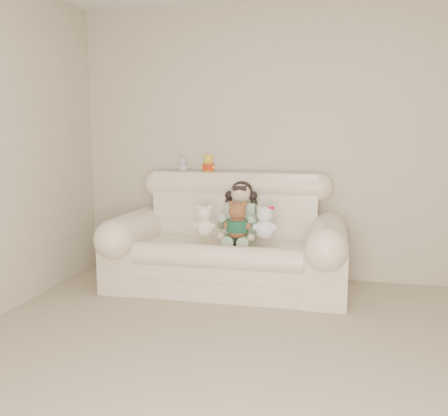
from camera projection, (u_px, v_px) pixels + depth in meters
wall_back at (311, 143)px, 4.58m from camera, size 4.50×0.00×4.50m
sofa at (226, 232)px, 4.36m from camera, size 2.10×0.95×1.03m
seated_child at (241, 211)px, 4.39m from camera, size 0.36×0.43×0.56m
brown_teddy at (238, 216)px, 4.18m from camera, size 0.29×0.26×0.37m
white_cat at (265, 219)px, 4.16m from camera, size 0.23×0.18×0.34m
cream_teddy at (205, 218)px, 4.24m from camera, size 0.25×0.22×0.33m
yellow_mini_bear at (208, 162)px, 4.66m from camera, size 0.15×0.13×0.22m
grey_mini_plush at (183, 163)px, 4.75m from camera, size 0.14×0.12×0.19m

